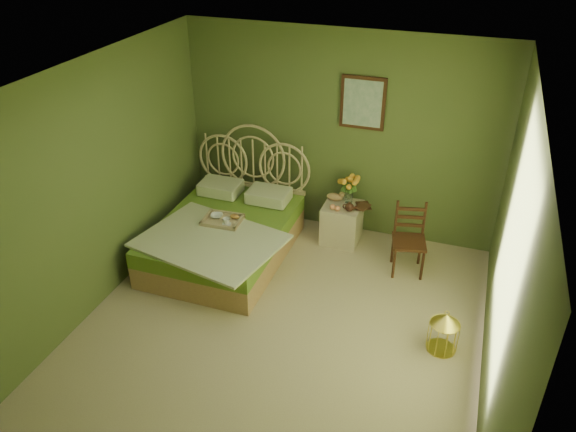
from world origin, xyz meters
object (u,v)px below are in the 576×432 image
at_px(nightstand, 343,216).
at_px(chair, 411,234).
at_px(bed, 226,233).
at_px(birdcage, 444,332).

height_order(nightstand, chair, nightstand).
xyz_separation_m(bed, birdcage, (2.71, -0.84, -0.08)).
distance_m(nightstand, chair, 0.97).
height_order(chair, birdcage, chair).
distance_m(bed, birdcage, 2.84).
relative_size(bed, birdcage, 4.98).
height_order(bed, nightstand, bed).
bearing_deg(bed, chair, 11.48).
bearing_deg(nightstand, birdcage, -48.54).
bearing_deg(birdcage, bed, 162.80).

